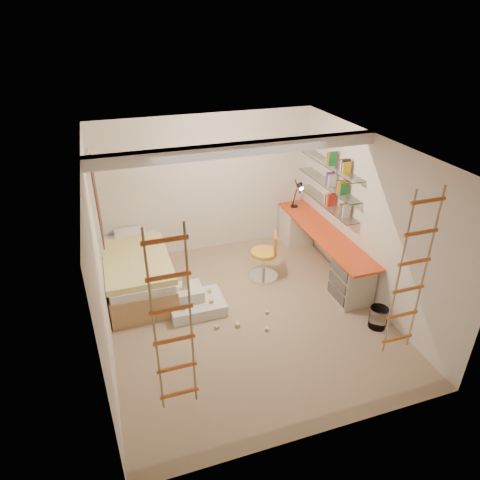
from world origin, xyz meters
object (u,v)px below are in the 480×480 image
object	(u,v)px
play_platform	(194,301)
desk	(322,248)
swivel_chair	(265,262)
bed	(138,272)

from	to	relation	value
play_platform	desk	bearing A→B (deg)	11.11
swivel_chair	play_platform	bearing A→B (deg)	-160.72
bed	play_platform	size ratio (longest dim) A/B	2.37
bed	swivel_chair	size ratio (longest dim) A/B	2.31
desk	play_platform	xyz separation A→B (m)	(-2.45, -0.48, -0.26)
swivel_chair	play_platform	distance (m)	1.47
desk	play_platform	size ratio (longest dim) A/B	3.32
desk	play_platform	bearing A→B (deg)	-168.89
desk	swivel_chair	size ratio (longest dim) A/B	3.24
desk	bed	xyz separation A→B (m)	(-3.20, 0.36, -0.07)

